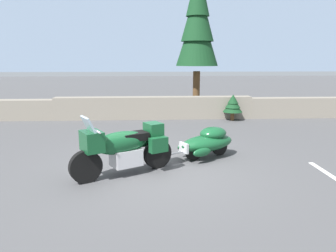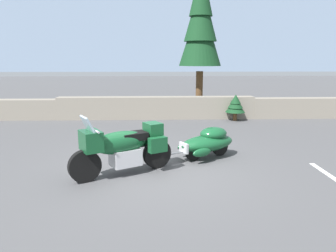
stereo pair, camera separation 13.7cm
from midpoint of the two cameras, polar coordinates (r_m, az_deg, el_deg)
ground_plane at (r=7.19m, az=-1.54°, el=-7.79°), size 80.00×80.00×0.00m
stone_guard_wall at (r=13.16m, az=-2.02°, el=3.15°), size 24.00×0.59×0.91m
distant_ridgeline at (r=103.20m, az=-2.11°, el=14.93°), size 240.00×80.00×16.00m
touring_motorcycle at (r=6.78m, az=-7.54°, el=-3.61°), size 2.08×1.40×1.33m
car_shaped_trailer at (r=7.99m, az=7.61°, el=-2.80°), size 2.10×1.39×0.76m
pine_tree_tall at (r=14.93m, az=6.11°, el=18.11°), size 1.90×1.90×6.49m
pine_sapling_near at (r=13.02m, az=12.23°, el=3.80°), size 0.78×0.78×1.05m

